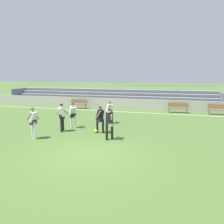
{
  "coord_description": "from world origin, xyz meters",
  "views": [
    {
      "loc": [
        3.06,
        -7.77,
        3.41
      ],
      "look_at": [
        -0.39,
        5.07,
        0.96
      ],
      "focal_mm": 32.31,
      "sensor_mm": 36.0,
      "label": 1
    }
  ],
  "objects": [
    {
      "name": "ground_plane",
      "position": [
        0.0,
        0.0,
        0.0
      ],
      "size": [
        160.0,
        160.0,
        0.0
      ],
      "primitive_type": "plane",
      "color": "#4C6B30"
    },
    {
      "name": "field_line_sideline",
      "position": [
        0.0,
        10.44,
        0.0
      ],
      "size": [
        44.0,
        0.12,
        0.01
      ],
      "primitive_type": "cube",
      "color": "white",
      "rests_on": "ground"
    },
    {
      "name": "sideline_wall",
      "position": [
        0.0,
        12.16,
        0.52
      ],
      "size": [
        48.0,
        0.16,
        1.04
      ],
      "primitive_type": "cube",
      "color": "#BCB7AD",
      "rests_on": "ground"
    },
    {
      "name": "bleacher_stand",
      "position": [
        -3.51,
        14.69,
        0.94
      ],
      "size": [
        24.29,
        3.06,
        2.26
      ],
      "color": "#B2B2B7",
      "rests_on": "ground"
    },
    {
      "name": "bench_near_wall_gap",
      "position": [
        -5.66,
        11.35,
        0.55
      ],
      "size": [
        1.8,
        0.4,
        0.9
      ],
      "color": "olive",
      "rests_on": "ground"
    },
    {
      "name": "bench_near_bin",
      "position": [
        7.58,
        11.35,
        0.55
      ],
      "size": [
        1.8,
        0.4,
        0.9
      ],
      "color": "olive",
      "rests_on": "ground"
    },
    {
      "name": "bench_far_right",
      "position": [
        4.18,
        11.35,
        0.55
      ],
      "size": [
        1.8,
        0.4,
        0.9
      ],
      "color": "olive",
      "rests_on": "ground"
    },
    {
      "name": "player_dark_trailing_run",
      "position": [
        0.24,
        2.21,
        1.0
      ],
      "size": [
        0.47,
        0.69,
        1.67
      ],
      "color": "black",
      "rests_on": "ground"
    },
    {
      "name": "player_dark_pressing_high",
      "position": [
        -0.64,
        3.27,
        0.96
      ],
      "size": [
        0.5,
        0.63,
        1.62
      ],
      "color": "black",
      "rests_on": "ground"
    },
    {
      "name": "player_white_challenging",
      "position": [
        -0.76,
        5.75,
        0.95
      ],
      "size": [
        0.49,
        0.69,
        1.61
      ],
      "color": "black",
      "rests_on": "ground"
    },
    {
      "name": "player_white_dropping_back",
      "position": [
        -2.99,
        3.0,
        1.03
      ],
      "size": [
        0.71,
        0.52,
        1.72
      ],
      "color": "black",
      "rests_on": "ground"
    },
    {
      "name": "player_white_wide_left",
      "position": [
        -2.71,
        3.94,
        0.97
      ],
      "size": [
        0.53,
        0.67,
        1.63
      ],
      "color": "white",
      "rests_on": "ground"
    },
    {
      "name": "player_white_wide_right",
      "position": [
        -3.76,
        1.29,
        1.03
      ],
      "size": [
        0.55,
        0.44,
        1.72
      ],
      "color": "white",
      "rests_on": "ground"
    },
    {
      "name": "soccer_ball",
      "position": [
        -0.89,
        3.22,
        0.11
      ],
      "size": [
        0.22,
        0.22,
        0.22
      ],
      "primitive_type": "sphere",
      "color": "yellow",
      "rests_on": "ground"
    }
  ]
}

